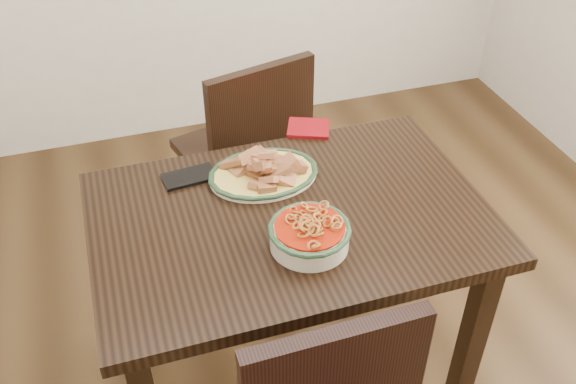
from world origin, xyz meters
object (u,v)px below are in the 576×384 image
object	(u,v)px
noodle_bowl	(310,232)
smartphone	(189,177)
chair_far	(249,148)
dining_table	(290,242)
fish_plate	(263,165)

from	to	relation	value
noodle_bowl	smartphone	distance (m)	0.46
chair_far	noodle_bowl	xyz separation A→B (m)	(-0.05, -0.84, 0.29)
dining_table	noodle_bowl	distance (m)	0.21
smartphone	fish_plate	bearing A→B (deg)	-22.25
chair_far	smartphone	size ratio (longest dim) A/B	5.70
fish_plate	noodle_bowl	distance (m)	0.32
chair_far	noodle_bowl	size ratio (longest dim) A/B	4.09
dining_table	fish_plate	bearing A→B (deg)	97.80
fish_plate	chair_far	bearing A→B (deg)	80.79
noodle_bowl	fish_plate	bearing A→B (deg)	95.86
fish_plate	smartphone	size ratio (longest dim) A/B	2.07
chair_far	fish_plate	world-z (taller)	chair_far
dining_table	noodle_bowl	world-z (taller)	noodle_bowl
chair_far	fish_plate	size ratio (longest dim) A/B	2.75
noodle_bowl	chair_far	bearing A→B (deg)	86.49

